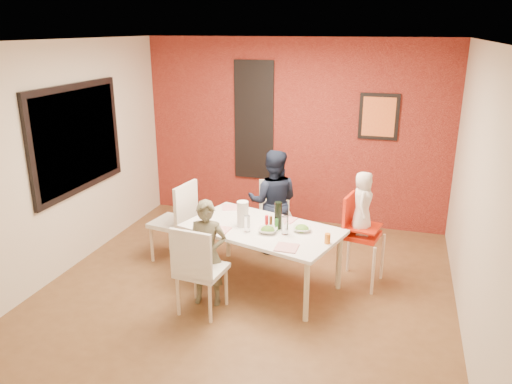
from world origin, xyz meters
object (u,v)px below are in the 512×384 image
(chair_near, at_px, (197,267))
(chair_far, at_px, (275,209))
(dining_table, at_px, (262,233))
(child_near, at_px, (207,253))
(paper_towel_roll, at_px, (243,214))
(chair_left, at_px, (178,217))
(toddler, at_px, (363,203))
(high_chair, at_px, (358,231))
(child_far, at_px, (273,202))
(wine_bottle, at_px, (278,216))

(chair_near, bearing_deg, chair_far, -93.08)
(dining_table, distance_m, child_near, 0.70)
(dining_table, distance_m, paper_towel_roll, 0.31)
(paper_towel_roll, bearing_deg, dining_table, 3.45)
(chair_far, xyz_separation_m, chair_left, (-1.04, -0.83, 0.08))
(chair_far, bearing_deg, dining_table, -104.70)
(toddler, relative_size, paper_towel_roll, 2.48)
(dining_table, relative_size, high_chair, 1.80)
(high_chair, bearing_deg, chair_far, 67.51)
(toddler, bearing_deg, high_chair, 71.41)
(chair_near, bearing_deg, child_near, -86.16)
(chair_far, height_order, child_far, child_far)
(chair_left, relative_size, wine_bottle, 3.31)
(child_near, bearing_deg, wine_bottle, 33.82)
(chair_far, relative_size, paper_towel_roll, 3.07)
(chair_left, height_order, toddler, toddler)
(high_chair, bearing_deg, child_far, 75.65)
(chair_left, height_order, child_near, child_near)
(chair_far, height_order, high_chair, high_chair)
(chair_near, relative_size, toddler, 1.35)
(dining_table, height_order, paper_towel_roll, paper_towel_roll)
(dining_table, distance_m, child_far, 0.93)
(chair_near, relative_size, chair_left, 0.95)
(chair_near, xyz_separation_m, child_far, (0.34, 1.71, 0.14))
(high_chair, bearing_deg, chair_near, 139.47)
(chair_far, height_order, paper_towel_roll, paper_towel_roll)
(child_near, distance_m, wine_bottle, 0.88)
(chair_left, distance_m, wine_bottle, 1.42)
(wine_bottle, bearing_deg, dining_table, -173.35)
(dining_table, height_order, high_chair, high_chair)
(toddler, height_order, paper_towel_roll, toddler)
(chair_left, distance_m, child_far, 1.22)
(chair_near, height_order, child_near, child_near)
(chair_far, bearing_deg, paper_towel_roll, -115.74)
(chair_near, distance_m, child_far, 1.75)
(chair_far, xyz_separation_m, child_near, (-0.30, -1.70, 0.08))
(toddler, bearing_deg, chair_near, 127.56)
(child_far, bearing_deg, toddler, 145.81)
(dining_table, relative_size, chair_near, 1.95)
(high_chair, height_order, wine_bottle, high_chair)
(paper_towel_roll, bearing_deg, chair_near, -106.62)
(wine_bottle, bearing_deg, toddler, 21.99)
(wine_bottle, bearing_deg, chair_left, 167.18)
(dining_table, distance_m, high_chair, 1.09)
(child_near, bearing_deg, dining_table, 42.13)
(dining_table, xyz_separation_m, paper_towel_roll, (-0.22, -0.01, 0.21))
(paper_towel_roll, bearing_deg, high_chair, 17.67)
(child_near, xyz_separation_m, toddler, (1.49, 0.91, 0.40))
(high_chair, bearing_deg, paper_towel_roll, 118.72)
(dining_table, xyz_separation_m, chair_far, (-0.15, 1.16, -0.15))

